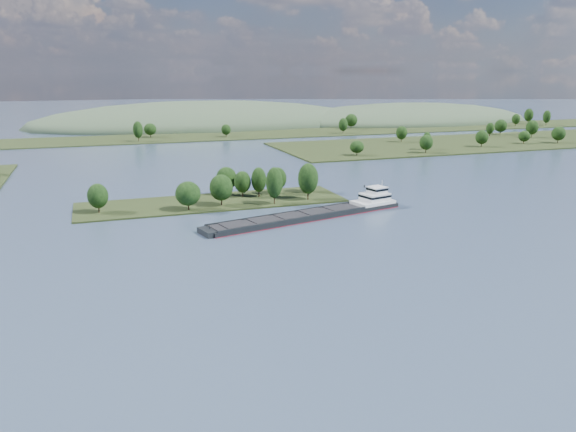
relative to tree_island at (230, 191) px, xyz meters
name	(u,v)px	position (x,y,z in m)	size (l,w,h in m)	color
ground	(256,249)	(-6.49, -58.65, -4.39)	(1800.00, 1800.00, 0.00)	#35455C
tree_island	(230,191)	(0.00, 0.00, 0.00)	(100.00, 30.24, 15.35)	black
right_bank	(501,141)	(225.45, 121.02, -3.37)	(320.00, 90.00, 14.47)	black
back_shoreline	(164,137)	(2.66, 221.15, -3.61)	(900.00, 60.00, 15.43)	black
hill_east	(409,121)	(253.51, 291.35, -4.39)	(260.00, 140.00, 36.00)	#374B33
hill_west	(206,125)	(53.51, 321.35, -4.39)	(320.00, 160.00, 44.00)	#374B33
cargo_barge	(319,213)	(24.20, -30.69, -3.08)	(76.50, 26.83, 10.35)	black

